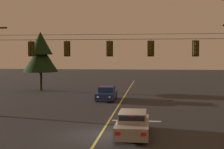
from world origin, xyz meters
The scene contains 12 objects.
ground_plane centered at (0.00, 0.00, 0.00)m, with size 180.00×180.00×0.00m, color #28282B.
lane_centre_stripe centered at (0.00, 10.83, 0.00)m, with size 0.14×60.00×0.01m, color #D1C64C.
stop_bar_paint centered at (1.90, 4.23, 0.00)m, with size 3.40×0.36×0.01m, color silver.
signal_span_assembly centered at (0.00, 4.83, 3.70)m, with size 19.00×0.32×7.10m.
traffic_light_leftmost centered at (-5.90, 4.81, 5.04)m, with size 0.48×0.41×1.22m.
traffic_light_left_inner centered at (-3.19, 4.81, 5.04)m, with size 0.48×0.41×1.22m.
traffic_light_centre centered at (-0.07, 4.81, 5.04)m, with size 0.48×0.41×1.22m.
traffic_light_right_inner centered at (2.86, 4.81, 5.04)m, with size 0.48×0.41×1.22m.
traffic_light_rightmost centered at (5.96, 4.81, 5.04)m, with size 0.48×0.41×1.22m.
car_waiting_near_lane centered at (1.85, 0.13, 0.65)m, with size 1.80×4.33×1.39m.
car_oncoming_lead centered at (-1.57, 14.56, 0.65)m, with size 1.80×4.42×1.39m.
tree_verge_far centered at (-11.29, 22.34, 4.80)m, with size 4.53×4.53×7.66m.
Camera 1 is at (2.77, -17.76, 4.50)m, focal length 51.16 mm.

